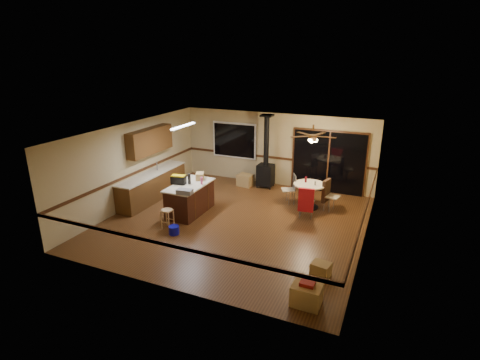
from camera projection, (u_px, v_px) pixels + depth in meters
The scene contains 35 objects.
floor at pixel (236, 221), 10.74m from camera, with size 7.00×7.00×0.00m, color #4F2E16.
ceiling at pixel (235, 132), 9.90m from camera, with size 7.00×7.00×0.00m, color silver.
wall_back at pixel (276, 150), 13.36m from camera, with size 7.00×7.00×0.00m, color tan.
wall_front at pixel (162, 231), 7.29m from camera, with size 7.00×7.00×0.00m, color tan.
wall_left at pixel (133, 164), 11.64m from camera, with size 7.00×7.00×0.00m, color tan.
wall_right at pixel (368, 197), 9.00m from camera, with size 7.00×7.00×0.00m, color tan.
chair_rail at pixel (236, 188), 10.42m from camera, with size 7.00×7.00×0.08m, color #3E210F, non-canonical shape.
window at pixel (234, 140), 13.86m from camera, with size 1.72×0.10×1.32m, color black.
sliding_door at pixel (328, 162), 12.68m from camera, with size 2.52×0.10×2.10m, color black.
lower_cabinets at pixel (153, 186), 12.25m from camera, with size 0.60×3.00×0.86m, color #543215.
countertop at pixel (152, 173), 12.10m from camera, with size 0.64×3.04×0.04m, color beige.
upper_cabinets at pixel (150, 141), 11.99m from camera, with size 0.35×2.00×0.80m, color #543215.
kitchen_island at pixel (190, 199), 11.16m from camera, with size 0.88×1.68×0.90m.
wood_stove at pixel (266, 167), 13.23m from camera, with size 0.55×0.50×2.52m.
ceiling_fan at pixel (313, 138), 10.97m from camera, with size 0.24×0.24×0.55m.
fluorescent_strip at pixel (183, 126), 10.85m from camera, with size 0.10×1.20×0.04m, color white.
toolbox_grey at pixel (185, 192), 10.26m from camera, with size 0.43×0.24×0.13m, color slate.
toolbox_black at pixel (179, 180), 11.04m from camera, with size 0.42×0.22×0.23m, color black.
toolbox_yellow_lid at pixel (178, 176), 11.00m from camera, with size 0.40×0.21×0.03m, color gold.
box_on_island at pixel (200, 176), 11.42m from camera, with size 0.23×0.32×0.21m, color #A68249.
bottle_dark at pixel (189, 179), 11.02m from camera, with size 0.09×0.09×0.31m, color black.
bottle_pink at pixel (202, 181), 11.01m from camera, with size 0.07×0.07×0.22m, color #D84C8C.
bottle_white at pixel (199, 177), 11.38m from camera, with size 0.06×0.06×0.19m, color white.
bar_stool at pixel (168, 219), 10.22m from camera, with size 0.30×0.30×0.55m, color tan.
blue_bucket at pixel (174, 230), 9.93m from camera, with size 0.27×0.27×0.23m, color #0C0DAB.
dining_table at pixel (309, 191), 11.51m from camera, with size 0.98×0.98×0.78m.
glass_red at pixel (306, 180), 11.55m from camera, with size 0.07×0.07×0.18m, color #590C14.
glass_cream at pixel (315, 183), 11.30m from camera, with size 0.05×0.05×0.13m, color beige.
chair_left at pixel (292, 186), 11.85m from camera, with size 0.54×0.54×0.51m.
chair_near at pixel (306, 200), 10.68m from camera, with size 0.47×0.50×0.70m.
chair_right at pixel (327, 191), 11.37m from camera, with size 0.54×0.51×0.70m.
box_under_window at pixel (245, 180), 13.52m from camera, with size 0.53×0.42×0.42m, color #A68249.
box_corner_a at pixel (307, 294), 7.13m from camera, with size 0.56×0.47×0.42m, color #A68249.
box_corner_b at pixel (321, 270), 8.05m from camera, with size 0.39×0.33×0.31m, color #A68249.
box_small_red at pixel (307, 283), 7.05m from camera, with size 0.27×0.23×0.07m, color maroon.
Camera 1 is at (4.01, -8.93, 4.59)m, focal length 28.00 mm.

